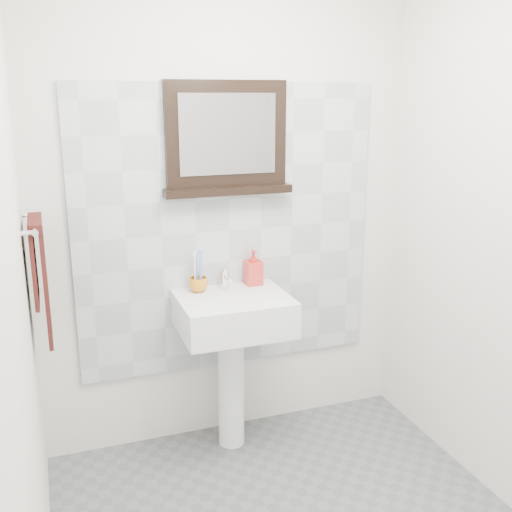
{
  "coord_description": "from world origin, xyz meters",
  "views": [
    {
      "loc": [
        -0.9,
        -1.85,
        1.84
      ],
      "look_at": [
        -0.04,
        0.55,
        1.15
      ],
      "focal_mm": 42.0,
      "sensor_mm": 36.0,
      "label": 1
    }
  ],
  "objects_px": {
    "pedestal_sink": "(233,330)",
    "soap_dispenser": "(253,267)",
    "framed_mirror": "(227,141)",
    "hand_towel": "(40,270)",
    "toothbrush_cup": "(198,285)"
  },
  "relations": [
    {
      "from": "pedestal_sink",
      "to": "soap_dispenser",
      "type": "height_order",
      "value": "soap_dispenser"
    },
    {
      "from": "pedestal_sink",
      "to": "soap_dispenser",
      "type": "distance_m",
      "value": 0.35
    },
    {
      "from": "soap_dispenser",
      "to": "framed_mirror",
      "type": "bearing_deg",
      "value": 159.41
    },
    {
      "from": "pedestal_sink",
      "to": "hand_towel",
      "type": "distance_m",
      "value": 0.99
    },
    {
      "from": "framed_mirror",
      "to": "soap_dispenser",
      "type": "bearing_deg",
      "value": -17.78
    },
    {
      "from": "pedestal_sink",
      "to": "hand_towel",
      "type": "xyz_separation_m",
      "value": [
        -0.89,
        -0.06,
        0.42
      ]
    },
    {
      "from": "pedestal_sink",
      "to": "hand_towel",
      "type": "bearing_deg",
      "value": -176.24
    },
    {
      "from": "toothbrush_cup",
      "to": "soap_dispenser",
      "type": "relative_size",
      "value": 0.51
    },
    {
      "from": "toothbrush_cup",
      "to": "hand_towel",
      "type": "height_order",
      "value": "hand_towel"
    },
    {
      "from": "pedestal_sink",
      "to": "framed_mirror",
      "type": "distance_m",
      "value": 0.96
    },
    {
      "from": "toothbrush_cup",
      "to": "framed_mirror",
      "type": "xyz_separation_m",
      "value": [
        0.18,
        0.06,
        0.72
      ]
    },
    {
      "from": "pedestal_sink",
      "to": "hand_towel",
      "type": "relative_size",
      "value": 1.75
    },
    {
      "from": "pedestal_sink",
      "to": "framed_mirror",
      "type": "height_order",
      "value": "framed_mirror"
    },
    {
      "from": "toothbrush_cup",
      "to": "framed_mirror",
      "type": "bearing_deg",
      "value": 19.01
    },
    {
      "from": "soap_dispenser",
      "to": "toothbrush_cup",
      "type": "bearing_deg",
      "value": -178.77
    }
  ]
}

